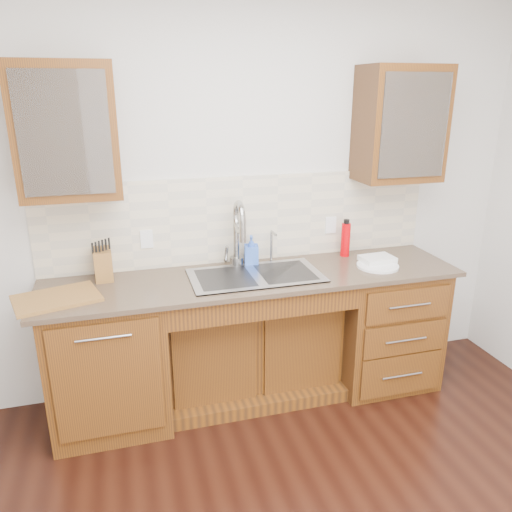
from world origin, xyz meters
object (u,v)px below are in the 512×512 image
object	(u,v)px
soap_bottle	(251,250)
water_bottle	(345,240)
plate	(378,266)
knife_block	(103,264)
cutting_board	(56,298)

from	to	relation	value
soap_bottle	water_bottle	xyz separation A→B (m)	(0.69, -0.00, 0.02)
water_bottle	plate	size ratio (longest dim) A/B	0.85
water_bottle	knife_block	xyz separation A→B (m)	(-1.66, -0.00, -0.02)
water_bottle	cutting_board	world-z (taller)	water_bottle
water_bottle	soap_bottle	bearing A→B (deg)	179.89
soap_bottle	knife_block	size ratio (longest dim) A/B	1.04
plate	cutting_board	world-z (taller)	cutting_board
soap_bottle	cutting_board	distance (m)	1.26
soap_bottle	cutting_board	bearing A→B (deg)	-156.11
soap_bottle	water_bottle	size ratio (longest dim) A/B	0.85
water_bottle	cutting_board	distance (m)	1.95
soap_bottle	knife_block	xyz separation A→B (m)	(-0.97, -0.01, -0.00)
plate	knife_block	bearing A→B (deg)	171.26
soap_bottle	cutting_board	world-z (taller)	soap_bottle
knife_block	cutting_board	size ratio (longest dim) A/B	0.43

